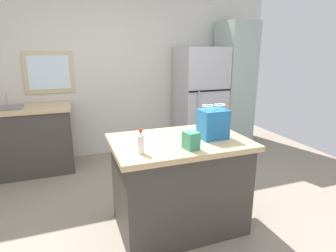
% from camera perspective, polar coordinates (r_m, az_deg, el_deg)
% --- Properties ---
extents(ground, '(6.55, 6.55, 0.00)m').
position_cam_1_polar(ground, '(2.83, -2.35, -20.80)').
color(ground, gray).
extents(back_wall, '(5.46, 0.13, 2.74)m').
position_cam_1_polar(back_wall, '(4.56, -11.90, 11.31)').
color(back_wall, silver).
rests_on(back_wall, ground).
extents(kitchen_island, '(1.22, 0.84, 0.88)m').
position_cam_1_polar(kitchen_island, '(2.70, 2.25, -11.64)').
color(kitchen_island, '#423D38').
rests_on(kitchen_island, ground).
extents(refrigerator, '(0.73, 0.70, 1.71)m').
position_cam_1_polar(refrigerator, '(4.66, 6.54, 5.24)').
color(refrigerator, '#B7B7BC').
rests_on(refrigerator, ground).
extents(tall_cabinet, '(0.50, 0.63, 2.11)m').
position_cam_1_polar(tall_cabinet, '(4.94, 13.24, 7.86)').
color(tall_cabinet, '#9EB2A8').
rests_on(tall_cabinet, ground).
extents(sink_counter, '(1.25, 0.68, 1.11)m').
position_cam_1_polar(sink_counter, '(4.31, -27.16, -2.46)').
color(sink_counter, '#423D38').
rests_on(sink_counter, ground).
extents(shopping_bag, '(0.25, 0.20, 0.31)m').
position_cam_1_polar(shopping_bag, '(2.57, 9.20, 0.47)').
color(shopping_bag, '#236BAD').
rests_on(shopping_bag, kitchen_island).
extents(small_box, '(0.13, 0.14, 0.15)m').
position_cam_1_polar(small_box, '(2.28, 4.72, -2.97)').
color(small_box, '#388E66').
rests_on(small_box, kitchen_island).
extents(bottle, '(0.05, 0.05, 0.20)m').
position_cam_1_polar(bottle, '(2.18, -5.55, -3.43)').
color(bottle, white).
rests_on(bottle, kitchen_island).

